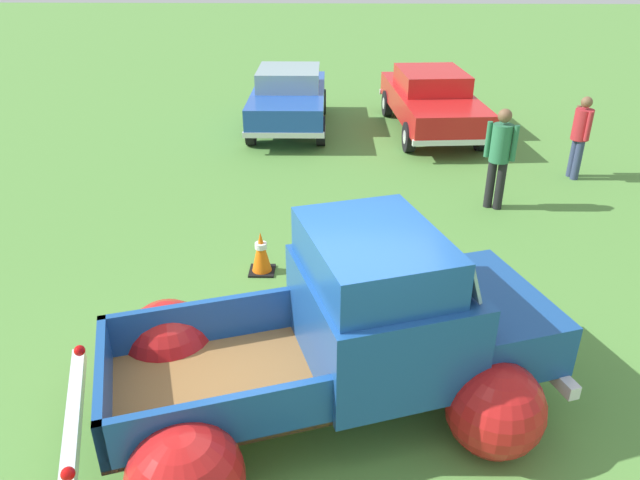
{
  "coord_description": "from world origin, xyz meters",
  "views": [
    {
      "loc": [
        0.15,
        -4.62,
        4.3
      ],
      "look_at": [
        0.0,
        1.64,
        1.09
      ],
      "focal_mm": 33.6,
      "sensor_mm": 36.0,
      "label": 1
    }
  ],
  "objects": [
    {
      "name": "spectator_0",
      "position": [
        4.88,
        6.61,
        0.91
      ],
      "size": [
        0.38,
        0.54,
        1.61
      ],
      "rotation": [
        0.0,
        0.0,
        3.27
      ],
      "color": "navy",
      "rests_on": "ground"
    },
    {
      "name": "ground_plane",
      "position": [
        0.0,
        0.0,
        0.0
      ],
      "size": [
        80.0,
        80.0,
        0.0
      ],
      "primitive_type": "plane",
      "color": "#548C3D"
    },
    {
      "name": "show_car_0",
      "position": [
        -0.95,
        9.88,
        0.78
      ],
      "size": [
        1.83,
        4.15,
        1.43
      ],
      "rotation": [
        0.0,
        0.0,
        -1.56
      ],
      "color": "black",
      "rests_on": "ground"
    },
    {
      "name": "lane_cone_0",
      "position": [
        -0.85,
        2.76,
        0.31
      ],
      "size": [
        0.36,
        0.36,
        0.63
      ],
      "color": "black",
      "rests_on": "ground"
    },
    {
      "name": "vintage_pickup_truck",
      "position": [
        0.37,
        0.12,
        0.76
      ],
      "size": [
        4.99,
        3.78,
        1.96
      ],
      "rotation": [
        0.0,
        0.0,
        0.31
      ],
      "color": "black",
      "rests_on": "ground"
    },
    {
      "name": "show_car_1",
      "position": [
        2.47,
        9.71,
        0.78
      ],
      "size": [
        2.17,
        4.76,
        1.43
      ],
      "rotation": [
        0.0,
        0.0,
        -1.49
      ],
      "color": "black",
      "rests_on": "ground"
    },
    {
      "name": "spectator_1",
      "position": [
        2.96,
        5.11,
        1.01
      ],
      "size": [
        0.51,
        0.46,
        1.76
      ],
      "rotation": [
        0.0,
        0.0,
        4.22
      ],
      "color": "black",
      "rests_on": "ground"
    }
  ]
}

